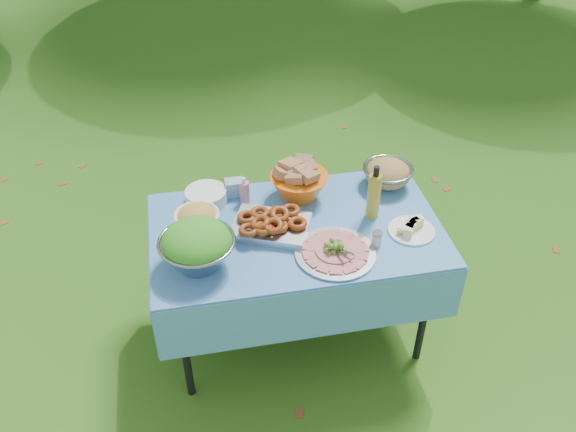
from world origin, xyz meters
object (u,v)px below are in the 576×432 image
object	(u,v)px
picnic_table	(296,282)
bread_bowl	(299,180)
oil_bottle	(374,192)
plate_stack	(206,196)
pasta_bowl_steel	(388,173)
charcuterie_platter	(336,247)
salad_bowl	(197,246)

from	to	relation	value
picnic_table	bread_bowl	bearing A→B (deg)	75.56
picnic_table	oil_bottle	bearing A→B (deg)	3.68
plate_stack	bread_bowl	bearing A→B (deg)	-4.99
oil_bottle	plate_stack	bearing A→B (deg)	161.09
pasta_bowl_steel	oil_bottle	distance (m)	0.32
bread_bowl	pasta_bowl_steel	world-z (taller)	bread_bowl
bread_bowl	oil_bottle	distance (m)	0.41
charcuterie_platter	oil_bottle	xyz separation A→B (m)	(0.26, 0.25, 0.11)
salad_bowl	plate_stack	xyz separation A→B (m)	(0.08, 0.48, -0.08)
picnic_table	plate_stack	distance (m)	0.67
picnic_table	salad_bowl	size ratio (longest dim) A/B	4.13
salad_bowl	bread_bowl	bearing A→B (deg)	37.68
plate_stack	bread_bowl	size ratio (longest dim) A/B	0.71
salad_bowl	oil_bottle	bearing A→B (deg)	12.45
plate_stack	charcuterie_platter	distance (m)	0.78
salad_bowl	plate_stack	size ratio (longest dim) A/B	1.62
pasta_bowl_steel	charcuterie_platter	distance (m)	0.66
picnic_table	oil_bottle	distance (m)	0.67
picnic_table	pasta_bowl_steel	bearing A→B (deg)	26.67
picnic_table	bread_bowl	xyz separation A→B (m)	(0.07, 0.27, 0.48)
plate_stack	oil_bottle	bearing A→B (deg)	-18.91
charcuterie_platter	oil_bottle	bearing A→B (deg)	44.17
picnic_table	salad_bowl	xyz separation A→B (m)	(-0.50, -0.17, 0.50)
salad_bowl	charcuterie_platter	size ratio (longest dim) A/B	0.91
salad_bowl	picnic_table	bearing A→B (deg)	19.12
salad_bowl	plate_stack	distance (m)	0.50
bread_bowl	plate_stack	bearing A→B (deg)	175.01
pasta_bowl_steel	plate_stack	bearing A→B (deg)	178.61
charcuterie_platter	pasta_bowl_steel	bearing A→B (deg)	50.31
salad_bowl	oil_bottle	distance (m)	0.93
bread_bowl	charcuterie_platter	xyz separation A→B (m)	(0.08, -0.49, -0.06)
picnic_table	bread_bowl	size ratio (longest dim) A/B	4.74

